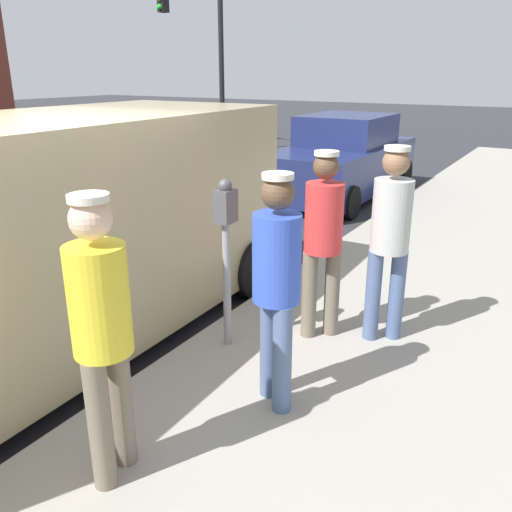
# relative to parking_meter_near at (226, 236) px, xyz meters

# --- Properties ---
(ground_plane) EXTENTS (80.00, 80.00, 0.00)m
(ground_plane) POSITION_rel_parking_meter_near_xyz_m (-1.35, -0.81, -1.18)
(ground_plane) COLOR #2D2D33
(sidewalk_slab) EXTENTS (5.00, 32.00, 0.15)m
(sidewalk_slab) POSITION_rel_parking_meter_near_xyz_m (2.15, -0.81, -1.11)
(sidewalk_slab) COLOR #9E998E
(sidewalk_slab) RESTS_ON ground
(parking_meter_near) EXTENTS (0.14, 0.18, 1.52)m
(parking_meter_near) POSITION_rel_parking_meter_near_xyz_m (0.00, 0.00, 0.00)
(parking_meter_near) COLOR gray
(parking_meter_near) RESTS_ON sidewalk_slab
(pedestrian_in_red) EXTENTS (0.34, 0.34, 1.73)m
(pedestrian_in_red) POSITION_rel_parking_meter_near_xyz_m (0.64, 0.59, -0.04)
(pedestrian_in_red) COLOR #726656
(pedestrian_in_red) RESTS_ON sidewalk_slab
(pedestrian_in_yellow) EXTENTS (0.34, 0.36, 1.77)m
(pedestrian_in_yellow) POSITION_rel_parking_meter_near_xyz_m (0.33, -1.74, -0.01)
(pedestrian_in_yellow) COLOR #726656
(pedestrian_in_yellow) RESTS_ON sidewalk_slab
(pedestrian_in_gray) EXTENTS (0.34, 0.34, 1.78)m
(pedestrian_in_gray) POSITION_rel_parking_meter_near_xyz_m (1.17, 0.83, -0.00)
(pedestrian_in_gray) COLOR #4C608C
(pedestrian_in_gray) RESTS_ON sidewalk_slab
(pedestrian_in_blue) EXTENTS (0.34, 0.34, 1.74)m
(pedestrian_in_blue) POSITION_rel_parking_meter_near_xyz_m (0.81, -0.58, -0.03)
(pedestrian_in_blue) COLOR #4C608C
(pedestrian_in_blue) RESTS_ON sidewalk_slab
(parked_van) EXTENTS (2.20, 5.23, 2.15)m
(parked_van) POSITION_rel_parking_meter_near_xyz_m (-1.50, -0.75, -0.03)
(parked_van) COLOR tan
(parked_van) RESTS_ON ground
(parked_sedan_ahead) EXTENTS (1.95, 4.40, 1.65)m
(parked_sedan_ahead) POSITION_rel_parking_meter_near_xyz_m (-1.73, 6.87, -0.43)
(parked_sedan_ahead) COLOR navy
(parked_sedan_ahead) RESTS_ON ground
(traffic_light_corner) EXTENTS (2.48, 0.42, 5.20)m
(traffic_light_corner) POSITION_rel_parking_meter_near_xyz_m (-8.29, 10.83, 2.34)
(traffic_light_corner) COLOR black
(traffic_light_corner) RESTS_ON ground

